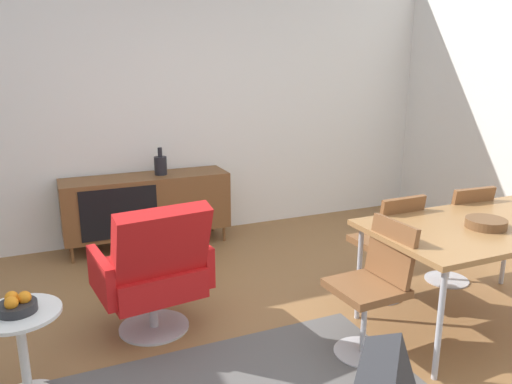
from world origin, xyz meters
name	(u,v)px	position (x,y,z in m)	size (l,w,h in m)	color
ground_plane	(260,364)	(0.00, 0.00, 0.00)	(8.32, 8.32, 0.00)	olive
wall_back	(155,102)	(0.00, 2.60, 1.40)	(6.80, 0.12, 2.80)	white
sideboard	(147,204)	(-0.20, 2.30, 0.44)	(1.60, 0.45, 0.72)	brown
vase_cobalt	(161,165)	(-0.04, 2.30, 0.82)	(0.12, 0.12, 0.27)	black
dining_table	(485,230)	(1.60, -0.15, 0.70)	(1.60, 0.90, 0.74)	olive
wooden_bowl_on_table	(486,223)	(1.53, -0.22, 0.77)	(0.26, 0.26, 0.06)	brown
dining_chair_back_right	(457,230)	(1.94, 0.41, 0.47)	(0.43, 0.45, 0.86)	brown
dining_chair_back_left	(388,242)	(1.25, 0.41, 0.47)	(0.41, 0.43, 0.86)	brown
dining_chair_near_window	(374,283)	(0.71, -0.15, 0.47)	(0.44, 0.42, 0.86)	brown
lounge_chair_red	(154,269)	(-0.49, 0.62, 0.47)	(0.78, 0.72, 0.95)	red
side_table_round	(22,345)	(-1.30, 0.23, 0.32)	(0.44, 0.44, 0.52)	white
fruit_bowl	(17,305)	(-1.30, 0.23, 0.56)	(0.20, 0.20, 0.11)	#262628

